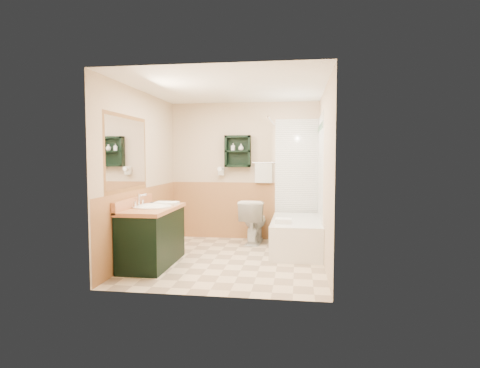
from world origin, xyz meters
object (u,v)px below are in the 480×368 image
Objects in this scene: wall_shelf at (238,151)px; toilet at (254,221)px; hair_dryer at (221,171)px; vanity_book at (149,196)px; soap_bottle_b at (241,148)px; vanity at (152,236)px; bathtub at (296,235)px; soap_bottle_a at (233,149)px.

wall_shelf is 0.74× the size of toilet.
hair_dryer reaches higher than toilet.
vanity_book is 2.00m from soap_bottle_b.
hair_dryer is 2.07× the size of soap_bottle_b.
hair_dryer is 1.07m from toilet.
toilet is (1.21, 1.56, -0.03)m from vanity.
vanity is 5.43× the size of vanity_book.
bathtub is (1.92, 1.04, -0.14)m from vanity.
soap_bottle_b is (0.14, 0.00, 0.02)m from soap_bottle_a.
soap_bottle_a is at bearing 65.73° from vanity.
wall_shelf reaches higher than vanity.
soap_bottle_a is 1.08× the size of soap_bottle_b.
hair_dryer is at bearing -20.31° from toilet.
wall_shelf is 1.95m from vanity_book.
vanity is 2.32m from soap_bottle_a.
vanity_book is (-1.06, -1.50, -0.66)m from wall_shelf.
hair_dryer is at bearing 172.21° from soap_bottle_a.
hair_dryer is 0.45m from soap_bottle_a.
toilet is 5.92× the size of soap_bottle_a.
vanity reaches higher than bathtub.
soap_bottle_b is (0.36, -0.03, 0.41)m from hair_dryer.
wall_shelf is at bearing 3.54° from soap_bottle_a.
soap_bottle_a reaches higher than toilet.
soap_bottle_a reaches higher than hair_dryer.
soap_bottle_b is (1.12, 1.49, 0.72)m from vanity_book.
toilet is at bearing 143.92° from bathtub.
toilet is (-0.71, 0.52, 0.12)m from bathtub.
hair_dryer is 0.55m from soap_bottle_b.
vanity is at bearing -114.27° from soap_bottle_a.
vanity is 10.59× the size of soap_bottle_b.
wall_shelf is 1.25m from toilet.
toilet is at bearing -24.18° from hair_dryer.
hair_dryer is 1.06× the size of vanity_book.
soap_bottle_b reaches higher than vanity_book.
wall_shelf is at bearing 44.21° from vanity_book.
hair_dryer is 0.32× the size of toilet.
soap_bottle_b is at bearing 62.17° from vanity.
vanity is 0.82× the size of bathtub.
soap_bottle_a reaches higher than vanity.
toilet is at bearing 52.32° from vanity.
bathtub is at bearing -30.95° from hair_dryer.
hair_dryer is at bearing 52.98° from vanity_book.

